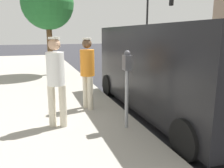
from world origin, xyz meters
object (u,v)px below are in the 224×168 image
parking_meter_near (127,76)px  traffic_light_corner (156,14)px  street_tree (48,4)px  parked_van (171,68)px  pedestrian_in_white (56,77)px  pedestrian_in_orange (87,69)px

parking_meter_near → traffic_light_corner: size_ratio=0.29×
parking_meter_near → street_tree: size_ratio=0.36×
parked_van → traffic_light_corner: bearing=-117.4°
parked_van → street_tree: 6.66m
pedestrian_in_white → pedestrian_in_orange: pedestrian_in_white is taller
parking_meter_near → parked_van: (-1.50, -0.84, -0.03)m
pedestrian_in_white → traffic_light_corner: traffic_light_corner is taller
pedestrian_in_white → street_tree: size_ratio=0.42×
street_tree → parking_meter_near: bearing=98.1°
parking_meter_near → street_tree: bearing=-81.9°
parked_van → street_tree: bearing=-67.2°
parking_meter_near → street_tree: 7.05m
pedestrian_in_orange → traffic_light_corner: bearing=-125.0°
parked_van → street_tree: street_tree is taller
pedestrian_in_orange → street_tree: 5.69m
pedestrian_in_white → parked_van: size_ratio=0.34×
pedestrian_in_orange → street_tree: street_tree is taller
pedestrian_in_orange → parked_van: bearing=164.0°
traffic_light_corner → parked_van: bearing=62.6°
parked_van → street_tree: (2.46, -5.84, 2.06)m
parking_meter_near → parked_van: size_ratio=0.29×
pedestrian_in_white → pedestrian_in_orange: bearing=-131.9°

